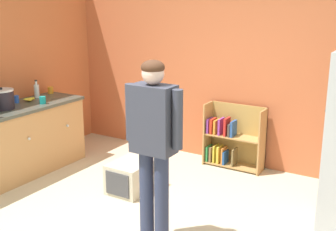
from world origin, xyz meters
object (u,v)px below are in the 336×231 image
Objects in this scene: teal_cup at (43,100)px; kitchen_counter at (13,143)px; clear_bottle at (37,91)px; pet_carrier at (131,176)px; bookshelf at (231,140)px; blue_cup at (16,99)px; standing_person at (154,139)px; crock_pot at (2,99)px; orange_cup at (51,90)px; banana_bunch at (30,99)px.

kitchen_counter is at bearing -112.88° from teal_cup.
pet_carrier is at bearing -6.13° from clear_bottle.
bookshelf is 1.53m from pet_carrier.
bookshelf is 8.95× the size of blue_cup.
clear_bottle is (-2.59, 1.04, -0.03)m from standing_person.
crock_pot is at bearing -163.18° from pet_carrier.
banana_bunch is at bearing -74.71° from orange_cup.
pet_carrier is 1.91× the size of crock_pot.
teal_cup is (-2.05, -1.39, 0.57)m from bookshelf.
bookshelf is at bearing 26.22° from clear_bottle.
standing_person is 2.64m from banana_bunch.
teal_cup is (0.17, 0.39, 0.50)m from kitchen_counter.
orange_cup is 1.00× the size of teal_cup.
crock_pot is at bearing -140.91° from bookshelf.
blue_cup is at bearing 112.63° from crock_pot.
blue_cup is at bearing 124.77° from kitchen_counter.
orange_cup is (-0.14, 0.50, 0.02)m from banana_bunch.
crock_pot reaches higher than banana_bunch.
kitchen_counter is at bearing -141.21° from bookshelf.
orange_cup is (-0.22, 0.90, 0.50)m from kitchen_counter.
kitchen_counter reaches higher than bookshelf.
blue_cup is (-0.09, -0.16, 0.02)m from banana_bunch.
clear_bottle is (-1.71, 0.18, 0.82)m from pet_carrier.
clear_bottle reaches higher than pet_carrier.
standing_person is at bearing -14.77° from blue_cup.
standing_person is at bearing -10.15° from kitchen_counter.
blue_cup is at bearing 165.23° from standing_person.
teal_cup is (0.34, -0.21, -0.05)m from clear_bottle.
clear_bottle is (-0.17, 0.61, 0.55)m from kitchen_counter.
pet_carrier is 2.24× the size of clear_bottle.
banana_bunch is 1.67× the size of blue_cup.
standing_person is 5.97× the size of crock_pot.
teal_cup is 0.37m from blue_cup.
pet_carrier is 1.98m from orange_cup.
crock_pot reaches higher than pet_carrier.
teal_cup is (-1.37, -0.03, 0.77)m from pet_carrier.
pet_carrier is 5.81× the size of orange_cup.
bookshelf is at bearing 19.78° from orange_cup.
pet_carrier is (-0.68, -1.36, -0.19)m from bookshelf.
teal_cup reaches higher than kitchen_counter.
bookshelf is 8.95× the size of teal_cup.
standing_person is 18.13× the size of blue_cup.
standing_person reaches higher than clear_bottle.
banana_bunch is at bearing -149.17° from bookshelf.
kitchen_counter is at bearing -55.23° from blue_cup.
pet_carrier is 1.90m from clear_bottle.
clear_bottle is (-2.38, -1.17, 0.63)m from bookshelf.
banana_bunch reaches higher than kitchen_counter.
orange_cup is at bearing 94.00° from blue_cup.
blue_cup is (-0.13, 0.31, -0.08)m from crock_pot.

